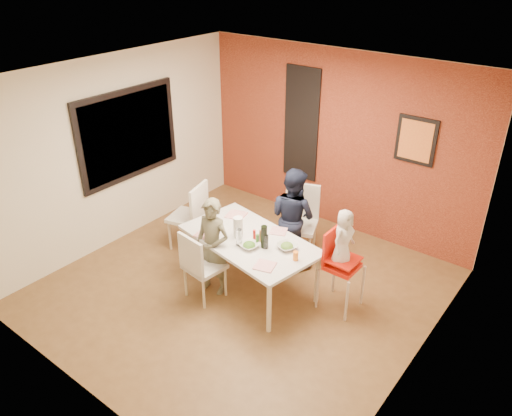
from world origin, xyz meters
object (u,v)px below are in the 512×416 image
Objects in this scene: wine_bottle at (264,237)px; high_chair at (339,262)px; dining_table at (250,243)px; chair_near at (199,264)px; chair_far at (300,217)px; child_far at (293,217)px; chair_left at (192,213)px; toddler at (343,238)px; paper_towel_roll at (238,227)px; child_near at (213,247)px.

high_chair is at bearing 26.85° from wine_bottle.
chair_near reaches higher than dining_table.
child_far reaches higher than chair_far.
toddler reaches higher than chair_left.
chair_near is 1.47m from child_far.
child_far is 1.13m from toddler.
dining_table is 0.83m from child_far.
chair_left is at bearing 30.99° from child_far.
chair_far is at bearing 55.12° from high_chair.
paper_towel_roll is (-1.24, -0.41, -0.11)m from toddler.
chair_near is 1.30× the size of toddler.
wine_bottle is at bearing 18.80° from child_near.
child_near reaches higher than chair_near.
child_near is 4.44× the size of wine_bottle.
child_far is (1.32, 0.58, 0.13)m from chair_left.
child_near is 1.60m from toddler.
child_far is at bearing 68.61° from toddler.
toddler is (1.00, -0.46, 0.26)m from child_far.
high_chair is 0.94m from wine_bottle.
paper_towel_roll is (-0.40, 0.00, -0.01)m from wine_bottle.
child_near is (-0.32, -0.33, -0.01)m from dining_table.
child_far reaches higher than paper_towel_roll.
high_chair is at bearing -138.79° from chair_near.
wine_bottle is (0.58, 0.53, 0.35)m from chair_near.
dining_table is at bearing 108.93° from high_chair.
paper_towel_roll is (-0.20, -1.11, 0.28)m from chair_far.
dining_table is 1.82× the size of chair_far.
child_near is at bearing 116.89° from high_chair.
chair_left is (-1.29, -0.83, -0.01)m from chair_far.
child_far is (0.42, 1.40, 0.18)m from chair_near.
child_far reaches higher than chair_near.
toddler is at bearing -90.10° from high_chair.
chair_left is 1.16m from paper_towel_roll.
child_far is 4.83× the size of wine_bottle.
wine_bottle reaches higher than chair_near.
chair_near is at bearing -108.92° from paper_towel_roll.
chair_near is 1.69m from chair_far.
paper_towel_roll is (0.17, 0.29, 0.21)m from child_near.
high_chair is at bearing 18.94° from child_near.
child_near reaches higher than chair_far.
toddler is (0.03, -0.00, 0.35)m from high_chair.
paper_towel_roll is at bearing 60.30° from chair_left.
chair_far is at bearing 100.14° from wine_bottle.
dining_table is 1.26m from chair_left.
high_chair is at bearing 77.99° from chair_left.
high_chair is at bearing 162.04° from child_far.
chair_left is (-1.23, 0.24, -0.09)m from dining_table.
dining_table is at bearing 63.96° from chair_left.
child_far reaches higher than dining_table.
dining_table is 1.12m from high_chair.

